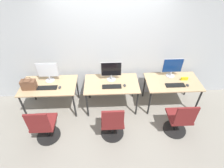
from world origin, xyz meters
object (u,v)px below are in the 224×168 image
(mouse_right, at_px, (188,85))
(office_chair_right, at_px, (179,121))
(mouse_center, at_px, (125,85))
(monitor_center, at_px, (111,71))
(monitor_right, at_px, (172,67))
(keyboard_right, at_px, (175,85))
(monitor_left, at_px, (48,71))
(office_chair_center, at_px, (113,124))
(handbag, at_px, (29,85))
(keyboard_left, at_px, (47,88))
(mouse_left, at_px, (60,87))
(office_chair_left, at_px, (44,127))
(keyboard_center, at_px, (112,87))

(mouse_right, height_order, office_chair_right, office_chair_right)
(mouse_center, bearing_deg, monitor_center, 139.16)
(monitor_right, bearing_deg, monitor_center, -176.73)
(keyboard_right, bearing_deg, monitor_left, 173.57)
(office_chair_center, xyz_separation_m, handbag, (-1.74, 0.76, 0.45))
(keyboard_left, relative_size, mouse_center, 4.64)
(mouse_center, height_order, handbag, handbag)
(mouse_left, height_order, monitor_center, monitor_center)
(office_chair_right, bearing_deg, keyboard_left, 164.80)
(monitor_left, xyz_separation_m, mouse_center, (1.68, -0.28, -0.23))
(keyboard_left, relative_size, monitor_right, 0.90)
(office_chair_center, bearing_deg, mouse_left, 145.64)
(keyboard_left, xyz_separation_m, mouse_center, (1.68, -0.01, 0.01))
(office_chair_left, bearing_deg, office_chair_center, 0.30)
(keyboard_right, distance_m, office_chair_right, 0.78)
(mouse_center, xyz_separation_m, office_chair_center, (-0.30, -0.76, -0.35))
(monitor_right, height_order, keyboard_right, monitor_right)
(handbag, bearing_deg, mouse_left, -0.41)
(mouse_center, relative_size, office_chair_right, 0.10)
(monitor_center, distance_m, office_chair_center, 1.16)
(keyboard_center, distance_m, office_chair_center, 0.81)
(mouse_left, distance_m, keyboard_right, 2.52)
(mouse_left, distance_m, mouse_center, 1.41)
(monitor_center, relative_size, mouse_center, 5.13)
(mouse_center, distance_m, office_chair_center, 0.89)
(monitor_left, distance_m, keyboard_left, 0.36)
(keyboard_center, relative_size, mouse_center, 4.64)
(keyboard_left, height_order, mouse_left, mouse_left)
(keyboard_left, bearing_deg, keyboard_center, -1.05)
(keyboard_center, relative_size, office_chair_center, 0.46)
(office_chair_left, relative_size, office_chair_center, 1.00)
(keyboard_center, height_order, office_chair_right, office_chair_right)
(office_chair_left, xyz_separation_m, keyboard_right, (2.75, 0.72, 0.35))
(keyboard_right, height_order, mouse_right, mouse_right)
(mouse_left, xyz_separation_m, office_chair_center, (1.10, -0.76, -0.35))
(office_chair_left, xyz_separation_m, monitor_center, (1.35, 1.01, 0.59))
(keyboard_right, distance_m, handbag, 3.15)
(monitor_right, xyz_separation_m, keyboard_right, (0.00, -0.36, -0.24))
(monitor_left, height_order, office_chair_left, monitor_left)
(office_chair_center, height_order, mouse_right, office_chair_center)
(office_chair_center, relative_size, handbag, 3.02)
(monitor_center, xyz_separation_m, office_chair_center, (-0.02, -1.00, -0.59))
(monitor_center, bearing_deg, keyboard_right, -11.53)
(office_chair_left, height_order, office_chair_center, same)
(office_chair_left, bearing_deg, keyboard_right, 14.78)
(keyboard_center, distance_m, office_chair_right, 1.54)
(office_chair_left, distance_m, keyboard_right, 2.86)
(mouse_center, bearing_deg, monitor_left, 170.67)
(monitor_left, bearing_deg, mouse_left, -45.72)
(mouse_right, bearing_deg, mouse_left, 178.87)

